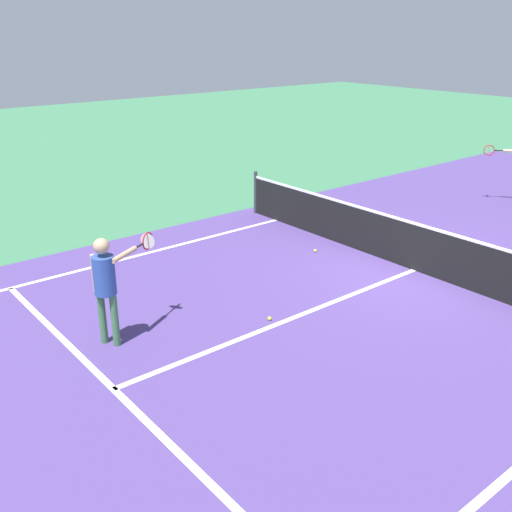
% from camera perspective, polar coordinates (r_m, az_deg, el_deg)
% --- Properties ---
extents(ground_plane, '(60.00, 60.00, 0.00)m').
position_cam_1_polar(ground_plane, '(11.87, 15.09, -1.33)').
color(ground_plane, '#38724C').
extents(court_surface_inbounds, '(10.62, 24.40, 0.00)m').
position_cam_1_polar(court_surface_inbounds, '(11.87, 15.09, -1.33)').
color(court_surface_inbounds, '#4C387A').
rests_on(court_surface_inbounds, ground_plane).
extents(line_sideline_left, '(0.10, 11.89, 0.01)m').
position_cam_1_polar(line_sideline_left, '(11.69, -20.63, -2.36)').
color(line_sideline_left, white).
rests_on(line_sideline_left, ground_plane).
extents(line_service_near, '(8.22, 0.10, 0.01)m').
position_cam_1_polar(line_service_near, '(8.11, -13.67, -12.44)').
color(line_service_near, white).
rests_on(line_service_near, ground_plane).
extents(line_center_service, '(0.10, 6.40, 0.01)m').
position_cam_1_polar(line_center_service, '(9.65, 3.64, -6.01)').
color(line_center_service, white).
rests_on(line_center_service, ground_plane).
extents(net, '(9.90, 0.09, 1.07)m').
position_cam_1_polar(net, '(11.70, 15.32, 0.89)').
color(net, '#33383D').
rests_on(net, ground_plane).
extents(player_near, '(0.58, 1.17, 1.68)m').
position_cam_1_polar(player_near, '(8.73, -14.36, -2.19)').
color(player_near, '#3F7247').
rests_on(player_near, ground_plane).
extents(tennis_ball_near_net, '(0.07, 0.07, 0.07)m').
position_cam_1_polar(tennis_ball_near_net, '(12.42, 5.78, 0.51)').
color(tennis_ball_near_net, '#CCE033').
rests_on(tennis_ball_near_net, ground_plane).
extents(tennis_ball_mid_court, '(0.07, 0.07, 0.07)m').
position_cam_1_polar(tennis_ball_mid_court, '(9.55, 1.32, -6.09)').
color(tennis_ball_mid_court, '#CCE033').
rests_on(tennis_ball_mid_court, ground_plane).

